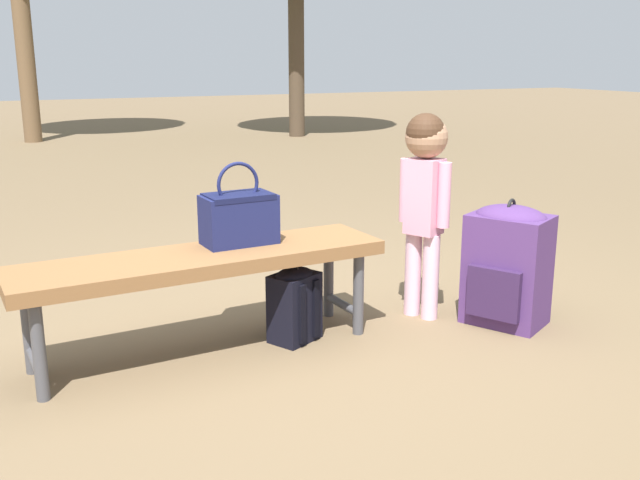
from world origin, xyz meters
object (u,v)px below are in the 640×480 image
at_px(child_standing, 425,183).
at_px(backpack_small, 294,303).
at_px(park_bench, 202,266).
at_px(handbag, 239,216).
at_px(backpack_large, 508,262).

xyz_separation_m(child_standing, backpack_small, (-0.69, -0.02, -0.49)).
distance_m(park_bench, backpack_small, 0.46).
bearing_deg(backpack_small, park_bench, 174.32).
relative_size(child_standing, backpack_small, 2.78).
distance_m(child_standing, backpack_small, 0.85).
bearing_deg(child_standing, park_bench, 179.01).
bearing_deg(child_standing, handbag, 173.31).
height_order(child_standing, backpack_small, child_standing).
bearing_deg(handbag, backpack_small, -31.40).
relative_size(child_standing, backpack_large, 1.63).
bearing_deg(backpack_large, park_bench, 169.25).
height_order(handbag, backpack_small, handbag).
distance_m(backpack_large, backpack_small, 1.05).
bearing_deg(park_bench, handbag, 23.58).
height_order(handbag, backpack_large, handbag).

